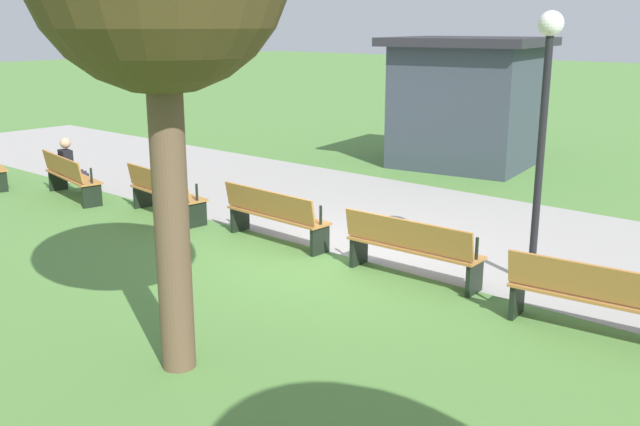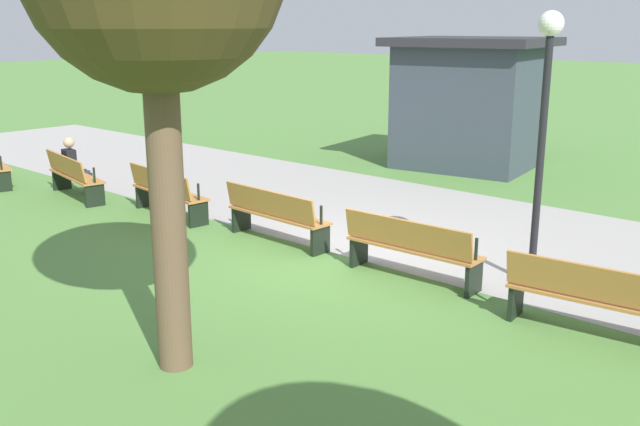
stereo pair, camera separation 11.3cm
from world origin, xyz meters
name	(u,v)px [view 2 (the right image)]	position (x,y,z in m)	size (l,w,h in m)	color
ground_plane	(341,258)	(0.00, 0.00, 0.00)	(120.00, 120.00, 0.00)	#54843D
path_paving	(437,223)	(0.00, 2.60, 0.00)	(32.87, 4.97, 0.01)	#A39E99
bench_1	(73,175)	(-6.50, -0.65, 0.48)	(2.03, 0.81, 0.89)	#B27538
bench_2	(166,191)	(-3.91, -0.28, 0.48)	(2.01, 0.68, 0.89)	#B27538
bench_3	(275,214)	(-1.31, -0.09, 0.48)	(1.99, 0.54, 0.89)	#B27538
bench_4	(411,247)	(1.31, -0.09, 0.48)	(1.99, 0.54, 0.89)	#B27538
bench_5	(596,298)	(3.91, -0.28, 0.48)	(2.01, 0.68, 0.89)	#B27538
person_seated	(74,164)	(-6.75, -0.45, 0.64)	(0.39, 0.56, 1.20)	black
lamp_post	(545,96)	(2.60, 0.89, 2.52)	(0.32, 0.32, 3.57)	black
kiosk	(470,101)	(-2.37, 7.63, 1.58)	(3.98, 3.75, 3.10)	#38424C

